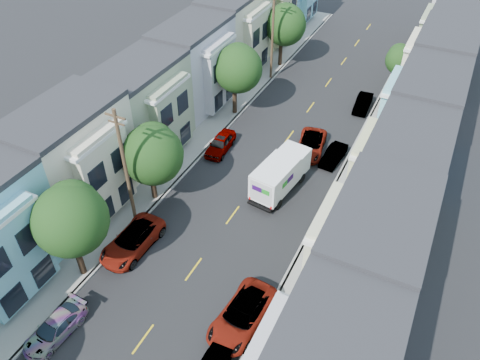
{
  "coord_description": "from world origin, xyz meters",
  "views": [
    {
      "loc": [
        12.16,
        -17.29,
        25.71
      ],
      "look_at": [
        -0.23,
        7.76,
        2.2
      ],
      "focal_mm": 35.0,
      "sensor_mm": 36.0,
      "label": 1
    }
  ],
  "objects_px": {
    "utility_pole_far": "(273,35)",
    "fedex_truck": "(280,174)",
    "tree_b": "(70,220)",
    "parked_right_d": "(363,103)",
    "tree_e": "(285,25)",
    "tree_far_r": "(399,60)",
    "parked_right_c": "(334,155)",
    "lead_sedan": "(311,145)",
    "tree_d": "(237,69)",
    "tree_c": "(152,155)",
    "utility_pole_near": "(126,170)",
    "parked_left_d": "(220,144)",
    "parked_left_b": "(55,328)",
    "parked_right_b": "(242,315)",
    "parked_left_c": "(132,241)"
  },
  "relations": [
    {
      "from": "parked_left_b",
      "to": "parked_right_c",
      "type": "bearing_deg",
      "value": 71.51
    },
    {
      "from": "tree_b",
      "to": "parked_right_d",
      "type": "height_order",
      "value": "tree_b"
    },
    {
      "from": "parked_left_c",
      "to": "utility_pole_far",
      "type": "bearing_deg",
      "value": 94.32
    },
    {
      "from": "parked_right_c",
      "to": "fedex_truck",
      "type": "bearing_deg",
      "value": -111.26
    },
    {
      "from": "tree_b",
      "to": "parked_left_b",
      "type": "xyz_separation_m",
      "value": [
        1.4,
        -4.41,
        -4.67
      ]
    },
    {
      "from": "parked_left_d",
      "to": "tree_d",
      "type": "bearing_deg",
      "value": 98.34
    },
    {
      "from": "tree_b",
      "to": "fedex_truck",
      "type": "height_order",
      "value": "tree_b"
    },
    {
      "from": "parked_right_b",
      "to": "fedex_truck",
      "type": "bearing_deg",
      "value": 107.18
    },
    {
      "from": "fedex_truck",
      "to": "parked_left_c",
      "type": "xyz_separation_m",
      "value": [
        -6.98,
        -10.72,
        -0.9
      ]
    },
    {
      "from": "tree_far_r",
      "to": "parked_right_d",
      "type": "bearing_deg",
      "value": -111.07
    },
    {
      "from": "utility_pole_far",
      "to": "fedex_truck",
      "type": "distance_m",
      "value": 19.73
    },
    {
      "from": "tree_b",
      "to": "parked_left_d",
      "type": "height_order",
      "value": "tree_b"
    },
    {
      "from": "utility_pole_near",
      "to": "parked_left_b",
      "type": "relative_size",
      "value": 2.37
    },
    {
      "from": "utility_pole_far",
      "to": "fedex_truck",
      "type": "bearing_deg",
      "value": -64.43
    },
    {
      "from": "fedex_truck",
      "to": "lead_sedan",
      "type": "bearing_deg",
      "value": 93.09
    },
    {
      "from": "lead_sedan",
      "to": "parked_right_d",
      "type": "distance_m",
      "value": 9.7
    },
    {
      "from": "parked_left_b",
      "to": "parked_left_c",
      "type": "relative_size",
      "value": 0.78
    },
    {
      "from": "fedex_truck",
      "to": "parked_left_c",
      "type": "relative_size",
      "value": 1.14
    },
    {
      "from": "tree_b",
      "to": "fedex_truck",
      "type": "xyz_separation_m",
      "value": [
        8.38,
        14.12,
        -3.64
      ]
    },
    {
      "from": "tree_far_r",
      "to": "parked_left_d",
      "type": "relative_size",
      "value": 1.18
    },
    {
      "from": "fedex_truck",
      "to": "parked_left_b",
      "type": "relative_size",
      "value": 1.47
    },
    {
      "from": "tree_b",
      "to": "parked_left_d",
      "type": "bearing_deg",
      "value": 85.23
    },
    {
      "from": "tree_e",
      "to": "tree_far_r",
      "type": "bearing_deg",
      "value": -0.72
    },
    {
      "from": "tree_d",
      "to": "utility_pole_near",
      "type": "height_order",
      "value": "utility_pole_near"
    },
    {
      "from": "tree_d",
      "to": "parked_right_d",
      "type": "height_order",
      "value": "tree_d"
    },
    {
      "from": "tree_b",
      "to": "tree_far_r",
      "type": "distance_m",
      "value": 37.38
    },
    {
      "from": "tree_c",
      "to": "parked_right_b",
      "type": "height_order",
      "value": "tree_c"
    },
    {
      "from": "parked_left_b",
      "to": "tree_far_r",
      "type": "bearing_deg",
      "value": 76.84
    },
    {
      "from": "parked_right_b",
      "to": "parked_right_c",
      "type": "height_order",
      "value": "parked_right_b"
    },
    {
      "from": "utility_pole_far",
      "to": "parked_left_d",
      "type": "height_order",
      "value": "utility_pole_far"
    },
    {
      "from": "tree_c",
      "to": "parked_right_d",
      "type": "bearing_deg",
      "value": 62.05
    },
    {
      "from": "utility_pole_near",
      "to": "fedex_truck",
      "type": "xyz_separation_m",
      "value": [
        8.38,
        8.48,
        -3.49
      ]
    },
    {
      "from": "parked_left_b",
      "to": "parked_right_c",
      "type": "height_order",
      "value": "parked_left_b"
    },
    {
      "from": "tree_e",
      "to": "utility_pole_near",
      "type": "height_order",
      "value": "utility_pole_near"
    },
    {
      "from": "tree_b",
      "to": "parked_left_b",
      "type": "relative_size",
      "value": 1.82
    },
    {
      "from": "parked_right_c",
      "to": "parked_right_d",
      "type": "xyz_separation_m",
      "value": [
        0.0,
        9.93,
        0.04
      ]
    },
    {
      "from": "parked_right_d",
      "to": "parked_right_b",
      "type": "bearing_deg",
      "value": -93.09
    },
    {
      "from": "parked_right_d",
      "to": "utility_pole_near",
      "type": "bearing_deg",
      "value": -118.0
    },
    {
      "from": "parked_left_c",
      "to": "parked_right_d",
      "type": "xyz_separation_m",
      "value": [
        9.8,
        26.35,
        -0.09
      ]
    },
    {
      "from": "tree_b",
      "to": "parked_right_b",
      "type": "xyz_separation_m",
      "value": [
        11.2,
        1.36,
        -4.53
      ]
    },
    {
      "from": "tree_d",
      "to": "tree_e",
      "type": "xyz_separation_m",
      "value": [
        -0.0,
        12.02,
        0.0
      ]
    },
    {
      "from": "utility_pole_far",
      "to": "parked_right_c",
      "type": "height_order",
      "value": "utility_pole_far"
    },
    {
      "from": "utility_pole_far",
      "to": "parked_right_c",
      "type": "bearing_deg",
      "value": -46.53
    },
    {
      "from": "lead_sedan",
      "to": "parked_left_c",
      "type": "bearing_deg",
      "value": -123.22
    },
    {
      "from": "tree_e",
      "to": "utility_pole_far",
      "type": "relative_size",
      "value": 0.74
    },
    {
      "from": "tree_c",
      "to": "tree_far_r",
      "type": "relative_size",
      "value": 1.31
    },
    {
      "from": "tree_far_r",
      "to": "fedex_truck",
      "type": "height_order",
      "value": "tree_far_r"
    },
    {
      "from": "tree_b",
      "to": "parked_right_c",
      "type": "distance_m",
      "value": 23.25
    },
    {
      "from": "tree_d",
      "to": "tree_c",
      "type": "bearing_deg",
      "value": -90.0
    },
    {
      "from": "utility_pole_near",
      "to": "tree_d",
      "type": "bearing_deg",
      "value": 90.01
    }
  ]
}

